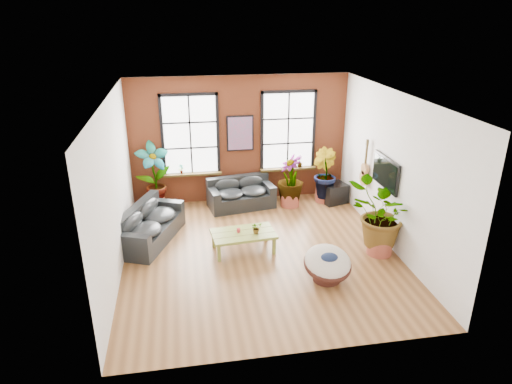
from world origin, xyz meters
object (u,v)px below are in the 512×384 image
(sofa_left, at_px, (148,226))
(coffee_table, at_px, (243,235))
(sofa_back, at_px, (241,194))
(papasan_chair, at_px, (328,264))

(sofa_left, xyz_separation_m, coffee_table, (2.14, -0.86, 0.02))
(sofa_back, distance_m, coffee_table, 2.51)
(sofa_back, relative_size, papasan_chair, 1.83)
(sofa_back, bearing_deg, coffee_table, -106.14)
(sofa_left, xyz_separation_m, papasan_chair, (3.63, -2.34, -0.01))
(papasan_chair, bearing_deg, sofa_back, 103.82)
(sofa_back, xyz_separation_m, sofa_left, (-2.42, -1.63, 0.02))
(sofa_back, distance_m, papasan_chair, 4.15)
(sofa_back, bearing_deg, sofa_left, -155.77)
(sofa_back, bearing_deg, papasan_chair, -82.74)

